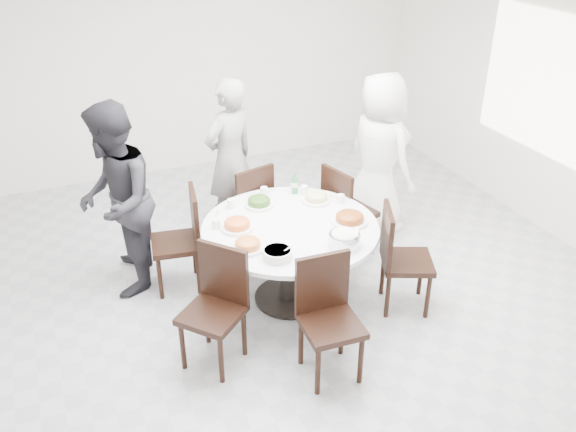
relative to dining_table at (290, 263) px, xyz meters
name	(u,v)px	position (x,y,z in m)	size (l,w,h in m)	color
floor	(282,285)	(0.01, 0.21, -0.38)	(6.00, 6.00, 0.01)	#AFB0B4
wall_back	(188,59)	(0.01, 3.21, 1.02)	(6.00, 0.01, 2.80)	white
wall_front	(551,393)	(0.01, -2.79, 1.02)	(6.00, 0.01, 2.80)	white
wall_right	(562,100)	(3.01, 0.21, 1.02)	(0.01, 6.00, 2.80)	white
window	(563,91)	(2.99, 0.21, 1.12)	(0.04, 2.20, 1.40)	white
dining_table	(290,263)	(0.00, 0.00, 0.00)	(1.50, 1.50, 0.75)	white
chair_ne	(350,210)	(0.85, 0.50, 0.10)	(0.42, 0.42, 0.95)	black
chair_n	(245,207)	(-0.07, 0.97, 0.10)	(0.42, 0.42, 0.95)	black
chair_nw	(175,241)	(-0.87, 0.59, 0.10)	(0.42, 0.42, 0.95)	black
chair_sw	(212,312)	(-0.86, -0.52, 0.10)	(0.42, 0.42, 0.95)	black
chair_s	(331,323)	(-0.09, -0.99, 0.10)	(0.42, 0.42, 0.95)	black
chair_se	(407,259)	(0.88, -0.47, 0.10)	(0.42, 0.42, 0.95)	black
diner_right	(380,155)	(1.34, 0.82, 0.48)	(0.83, 0.54, 1.70)	white
diner_middle	(230,159)	(-0.09, 1.35, 0.46)	(0.61, 0.40, 1.67)	black
diner_left	(116,201)	(-1.31, 0.78, 0.50)	(0.85, 0.66, 1.75)	black
dish_greens	(259,203)	(-0.12, 0.44, 0.41)	(0.26, 0.26, 0.07)	white
dish_pale	(316,198)	(0.39, 0.32, 0.41)	(0.26, 0.26, 0.07)	white
dish_orange	(237,225)	(-0.43, 0.13, 0.41)	(0.27, 0.27, 0.07)	white
dish_redbrown	(350,219)	(0.49, -0.14, 0.41)	(0.31, 0.31, 0.08)	white
dish_tofu	(248,246)	(-0.45, -0.21, 0.41)	(0.26, 0.26, 0.07)	white
rice_bowl	(344,240)	(0.27, -0.46, 0.43)	(0.25, 0.25, 0.11)	silver
soup_bowl	(277,254)	(-0.28, -0.42, 0.41)	(0.23, 0.23, 0.07)	white
beverage_bottle	(295,183)	(0.28, 0.55, 0.48)	(0.06, 0.06, 0.21)	#2C703A
tea_cups	(263,190)	(0.00, 0.65, 0.42)	(0.07, 0.07, 0.08)	white
chopsticks	(264,193)	(0.01, 0.66, 0.38)	(0.24, 0.04, 0.01)	tan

